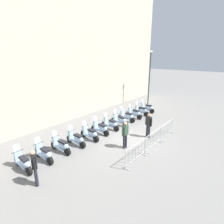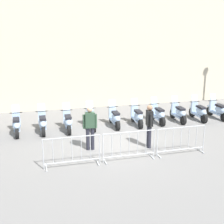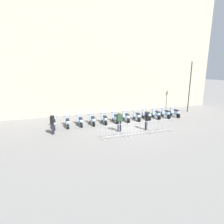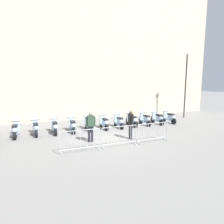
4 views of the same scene
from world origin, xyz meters
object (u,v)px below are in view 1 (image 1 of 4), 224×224
barrier_segment_2 (167,130)px  street_lamp (150,73)px  motorcycle_5 (101,128)px  motorcycle_2 (61,145)px  motorcycle_10 (141,111)px  motorcycle_3 (77,139)px  officer_by_barriers (35,166)px  barrier_segment_0 (136,153)px  officer_mid_plaza (125,133)px  motorcycle_0 (23,162)px  motorcycle_11 (147,108)px  motorcycle_7 (120,120)px  officer_near_row_end (148,124)px  motorcycle_4 (90,134)px  motorcycle_1 (44,153)px  motorcycle_8 (127,116)px  motorcycle_9 (134,113)px  barrier_segment_1 (153,140)px  motorcycle_6 (111,124)px

barrier_segment_2 → street_lamp: bearing=35.9°
motorcycle_5 → barrier_segment_2: (2.53, -3.93, 0.07)m
motorcycle_2 → motorcycle_10: size_ratio=1.00×
motorcycle_3 → officer_by_barriers: (-3.57, -1.41, 0.53)m
barrier_segment_0 → officer_mid_plaza: bearing=55.4°
officer_by_barriers → motorcycle_3: bearing=21.6°
motorcycle_0 → street_lamp: (15.36, 1.15, 3.12)m
barrier_segment_0 → street_lamp: 12.71m
motorcycle_3 → motorcycle_11: 9.05m
motorcycle_3 → motorcycle_11: same height
motorcycle_7 → officer_near_row_end: size_ratio=1.00×
street_lamp → motorcycle_2: bearing=-175.0°
motorcycle_4 → motorcycle_5: bearing=3.3°
motorcycle_1 → barrier_segment_0: (3.00, -3.94, 0.07)m
motorcycle_8 → officer_near_row_end: bearing=-120.7°
motorcycle_3 → officer_near_row_end: (3.93, -2.97, 0.53)m
motorcycle_4 → officer_by_barriers: size_ratio=1.00×
motorcycle_9 → barrier_segment_1: 5.54m
officer_mid_plaza → motorcycle_10: bearing=21.0°
motorcycle_10 → motorcycle_6: bearing=178.7°
motorcycle_7 → street_lamp: bearing=10.3°
motorcycle_2 → officer_near_row_end: officer_near_row_end is taller
motorcycle_4 → motorcycle_7: (3.39, -0.03, 0.00)m
motorcycle_9 → motorcycle_11: size_ratio=1.00×
motorcycle_2 → motorcycle_5: size_ratio=1.00×
motorcycle_6 → officer_near_row_end: 2.99m
motorcycle_6 → officer_mid_plaza: (-1.75, -2.51, 0.53)m
motorcycle_0 → barrier_segment_0: motorcycle_0 is taller
motorcycle_0 → motorcycle_6: same height
motorcycle_2 → barrier_segment_2: bearing=-34.2°
motorcycle_8 → motorcycle_0: bearing=179.1°
motorcycle_0 → motorcycle_5: bearing=-1.1°
motorcycle_0 → motorcycle_7: 7.92m
motorcycle_6 → motorcycle_8: same height
motorcycle_8 → officer_by_barriers: officer_by_barriers is taller
motorcycle_10 → street_lamp: (4.05, 1.40, 3.12)m
motorcycle_5 → motorcycle_9: (4.52, -0.08, 0.00)m
motorcycle_11 → motorcycle_5: bearing=178.6°
motorcycle_0 → barrier_segment_1: 7.35m
motorcycle_4 → motorcycle_9: (5.66, -0.02, 0.00)m
officer_near_row_end → motorcycle_9: bearing=45.0°
street_lamp → officer_by_barriers: size_ratio=3.44×
motorcycle_0 → barrier_segment_0: (4.13, -3.97, 0.07)m
street_lamp → motorcycle_6: bearing=-171.4°
motorcycle_8 → officer_mid_plaza: 4.77m
motorcycle_10 → officer_by_barriers: bearing=-173.9°
motorcycle_8 → officer_mid_plaza: size_ratio=1.00×
motorcycle_5 → motorcycle_0: bearing=178.9°
motorcycle_5 → barrier_segment_0: 4.15m
motorcycle_1 → motorcycle_6: bearing=-1.2°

